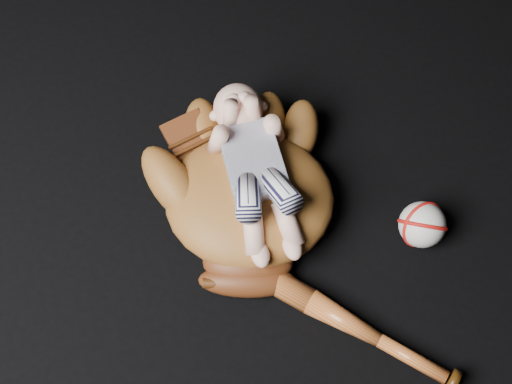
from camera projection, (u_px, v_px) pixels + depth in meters
baseball_glove at (249, 194)px, 1.16m from camera, size 0.50×0.54×0.14m
newborn_baby at (257, 172)px, 1.12m from camera, size 0.18×0.36×0.14m
baseball_bat at (324, 309)px, 1.10m from camera, size 0.36×0.40×0.05m
baseball at (422, 225)px, 1.16m from camera, size 0.10×0.10×0.09m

